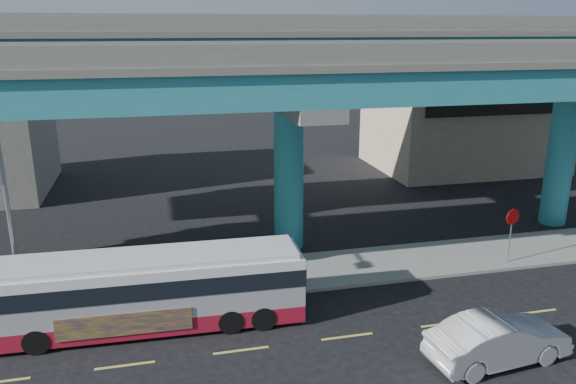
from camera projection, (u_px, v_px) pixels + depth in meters
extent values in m
plane|color=black|center=(345.00, 333.00, 21.19)|extent=(120.00, 120.00, 0.00)
cube|color=gray|center=(306.00, 272.00, 26.30)|extent=(70.00, 4.00, 0.15)
cube|color=#D8C64C|center=(125.00, 365.00, 19.12)|extent=(2.00, 0.12, 0.01)
cube|color=#D8C64C|center=(241.00, 350.00, 20.02)|extent=(2.00, 0.12, 0.01)
cube|color=#D8C64C|center=(347.00, 336.00, 20.91)|extent=(2.00, 0.12, 0.01)
cube|color=#D8C64C|center=(445.00, 324.00, 21.81)|extent=(2.00, 0.12, 0.01)
cube|color=#D8C64C|center=(534.00, 312.00, 22.70)|extent=(2.00, 0.12, 0.01)
cylinder|color=teal|center=(289.00, 178.00, 28.55)|extent=(1.50, 1.50, 7.40)
cube|color=gray|center=(289.00, 99.00, 27.42)|extent=(2.00, 12.00, 0.60)
cube|color=gray|center=(274.00, 75.00, 30.43)|extent=(1.80, 5.00, 1.20)
cylinder|color=teal|center=(560.00, 161.00, 32.13)|extent=(1.50, 1.50, 7.40)
cube|color=gray|center=(570.00, 91.00, 31.00)|extent=(2.00, 12.00, 0.60)
cube|color=gray|center=(531.00, 70.00, 34.02)|extent=(1.80, 5.00, 1.20)
cube|color=teal|center=(308.00, 86.00, 23.87)|extent=(52.00, 5.00, 1.40)
cube|color=gray|center=(308.00, 65.00, 23.63)|extent=(52.00, 5.40, 0.30)
cube|color=gray|center=(326.00, 54.00, 21.15)|extent=(52.00, 0.25, 0.80)
cube|color=gray|center=(294.00, 50.00, 25.81)|extent=(52.00, 0.25, 0.80)
cube|color=teal|center=(274.00, 50.00, 30.06)|extent=(52.00, 5.00, 1.40)
cube|color=gray|center=(273.00, 34.00, 29.82)|extent=(52.00, 5.40, 0.30)
cube|color=gray|center=(284.00, 23.00, 27.34)|extent=(52.00, 0.25, 0.80)
cube|color=gray|center=(264.00, 23.00, 32.00)|extent=(52.00, 0.25, 0.80)
cube|color=tan|center=(463.00, 124.00, 45.70)|extent=(14.00, 10.00, 7.00)
cube|color=black|center=(503.00, 107.00, 40.35)|extent=(12.00, 0.25, 1.20)
cube|color=maroon|center=(153.00, 314.00, 21.50)|extent=(11.48, 2.76, 0.67)
cube|color=#B2B2B7|center=(152.00, 289.00, 21.20)|extent=(11.48, 2.76, 1.43)
cube|color=black|center=(151.00, 278.00, 21.07)|extent=(11.54, 2.81, 0.67)
cube|color=silver|center=(150.00, 265.00, 20.92)|extent=(11.48, 2.76, 0.38)
cube|color=silver|center=(149.00, 258.00, 20.84)|extent=(11.07, 2.50, 0.19)
cube|color=black|center=(299.00, 268.00, 22.23)|extent=(0.12, 2.18, 1.14)
cube|color=#17114C|center=(125.00, 324.00, 20.05)|extent=(4.75, 0.19, 0.86)
cylinder|color=black|center=(36.00, 342.00, 19.70)|extent=(0.96, 0.31, 0.95)
cylinder|color=black|center=(49.00, 312.00, 21.76)|extent=(0.96, 0.31, 0.95)
cylinder|color=black|center=(231.00, 322.00, 21.05)|extent=(0.96, 0.31, 0.95)
cylinder|color=black|center=(225.00, 295.00, 23.10)|extent=(0.96, 0.31, 0.95)
cylinder|color=black|center=(263.00, 318.00, 21.29)|extent=(0.96, 0.31, 0.95)
cylinder|color=black|center=(255.00, 293.00, 23.34)|extent=(0.96, 0.31, 0.95)
imported|color=#B8B7BC|center=(498.00, 340.00, 19.16)|extent=(2.82, 5.40, 1.66)
cylinder|color=gray|center=(11.00, 232.00, 21.20)|extent=(0.16, 0.16, 7.02)
cylinder|color=gray|center=(510.00, 239.00, 26.93)|extent=(0.06, 0.06, 2.36)
cylinder|color=#B20A0A|center=(513.00, 217.00, 26.58)|extent=(0.81, 0.18, 0.81)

